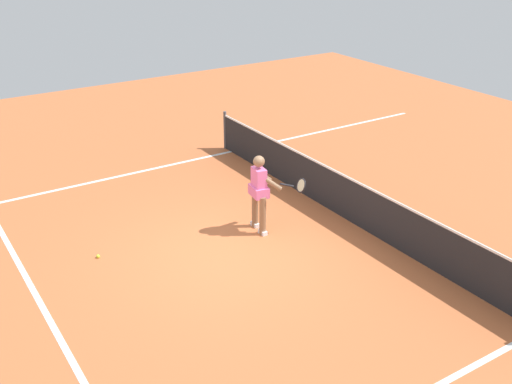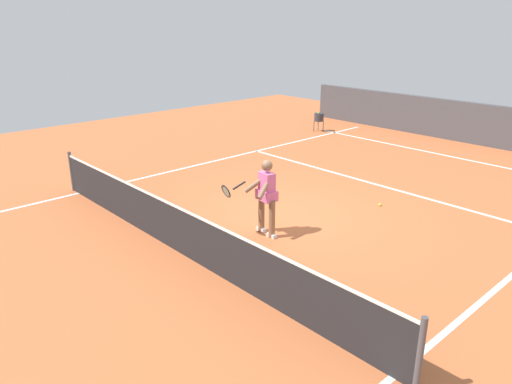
{
  "view_description": "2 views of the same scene",
  "coord_description": "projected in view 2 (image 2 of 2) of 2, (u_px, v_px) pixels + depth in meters",
  "views": [
    {
      "loc": [
        8.44,
        -4.83,
        5.63
      ],
      "look_at": [
        -0.17,
        0.67,
        0.98
      ],
      "focal_mm": 42.95,
      "sensor_mm": 36.0,
      "label": 1
    },
    {
      "loc": [
        -6.85,
        7.1,
        4.09
      ],
      "look_at": [
        -0.54,
        1.29,
        1.02
      ],
      "focal_mm": 34.03,
      "sensor_mm": 36.0,
      "label": 2
    }
  ],
  "objects": [
    {
      "name": "tennis_ball_near",
      "position": [
        380.0,
        205.0,
        11.22
      ],
      "size": [
        0.07,
        0.07,
        0.07
      ],
      "primitive_type": "sphere",
      "color": "#D1E533",
      "rests_on": "ground"
    },
    {
      "name": "baseline_marking",
      "position": [
        446.0,
        155.0,
        15.37
      ],
      "size": [
        9.94,
        0.1,
        0.01
      ],
      "primitive_type": "cube",
      "color": "white",
      "rests_on": "ground"
    },
    {
      "name": "sideline_left_marking",
      "position": [
        487.0,
        297.0,
        7.56
      ],
      "size": [
        0.1,
        17.8,
        0.01
      ],
      "primitive_type": "cube",
      "color": "white",
      "rests_on": "ground"
    },
    {
      "name": "tennis_player",
      "position": [
        265.0,
        195.0,
        9.47
      ],
      "size": [
        0.87,
        0.91,
        1.55
      ],
      "color": "#8C6647",
      "rests_on": "ground"
    },
    {
      "name": "ball_hopper",
      "position": [
        319.0,
        117.0,
        18.51
      ],
      "size": [
        0.36,
        0.36,
        0.74
      ],
      "color": "#333338",
      "rests_on": "ground"
    },
    {
      "name": "service_line_marking",
      "position": [
        371.0,
        183.0,
        12.79
      ],
      "size": [
        8.94,
        0.1,
        0.01
      ],
      "primitive_type": "cube",
      "color": "white",
      "rests_on": "ground"
    },
    {
      "name": "sideline_right_marking",
      "position": [
        170.0,
        172.0,
        13.75
      ],
      "size": [
        0.1,
        17.8,
        0.01
      ],
      "primitive_type": "cube",
      "color": "white",
      "rests_on": "ground"
    },
    {
      "name": "ground_plane",
      "position": [
        282.0,
        216.0,
        10.65
      ],
      "size": [
        25.74,
        25.74,
        0.0
      ],
      "primitive_type": "plane",
      "color": "#C66638"
    },
    {
      "name": "court_net",
      "position": [
        180.0,
        230.0,
        8.8
      ],
      "size": [
        9.62,
        0.08,
        1.0
      ],
      "color": "#4C4C51",
      "rests_on": "ground"
    },
    {
      "name": "court_back_wall",
      "position": [
        480.0,
        124.0,
        16.54
      ],
      "size": [
        13.94,
        0.24,
        1.39
      ],
      "primitive_type": "cube",
      "color": "#47474C",
      "rests_on": "ground"
    }
  ]
}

